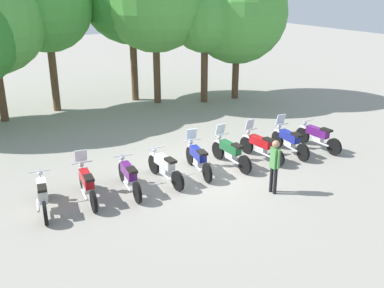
{
  "coord_description": "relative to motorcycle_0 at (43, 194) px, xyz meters",
  "views": [
    {
      "loc": [
        -7.34,
        -11.45,
        6.16
      ],
      "look_at": [
        0.0,
        0.5,
        0.9
      ],
      "focal_mm": 41.39,
      "sensor_mm": 36.0,
      "label": 1
    }
  ],
  "objects": [
    {
      "name": "motorcycle_0",
      "position": [
        0.0,
        0.0,
        0.0
      ],
      "size": [
        0.73,
        2.17,
        0.99
      ],
      "rotation": [
        0.0,
        0.0,
        1.38
      ],
      "color": "black",
      "rests_on": "ground_plane"
    },
    {
      "name": "motorcycle_8",
      "position": [
        10.2,
        -0.57,
        0.0
      ],
      "size": [
        0.62,
        2.19,
        0.99
      ],
      "rotation": [
        0.0,
        0.0,
        1.61
      ],
      "color": "black",
      "rests_on": "ground_plane"
    },
    {
      "name": "motorcycle_3",
      "position": [
        3.82,
        -0.1,
        0.0
      ],
      "size": [
        0.62,
        2.19,
        0.99
      ],
      "rotation": [
        0.0,
        0.0,
        1.59
      ],
      "color": "black",
      "rests_on": "ground_plane"
    },
    {
      "name": "tree_7",
      "position": [
        12.15,
        7.3,
        3.97
      ],
      "size": [
        5.14,
        5.14,
        7.06
      ],
      "color": "brown",
      "rests_on": "ground_plane"
    },
    {
      "name": "person_0",
      "position": [
        6.24,
        -2.55,
        0.49
      ],
      "size": [
        0.23,
        0.4,
        1.7
      ],
      "rotation": [
        0.0,
        0.0,
        0.03
      ],
      "color": "black",
      "rests_on": "ground_plane"
    },
    {
      "name": "tree_6",
      "position": [
        10.28,
        7.52,
        3.88
      ],
      "size": [
        3.62,
        3.62,
        6.22
      ],
      "color": "brown",
      "rests_on": "ground_plane"
    },
    {
      "name": "motorcycle_5",
      "position": [
        6.37,
        -0.16,
        0.01
      ],
      "size": [
        0.62,
        2.19,
        1.37
      ],
      "rotation": [
        0.0,
        0.0,
        1.58
      ],
      "color": "black",
      "rests_on": "ground_plane"
    },
    {
      "name": "tree_3",
      "position": [
        3.16,
        9.97,
        4.46
      ],
      "size": [
        4.24,
        4.24,
        7.1
      ],
      "color": "brown",
      "rests_on": "ground_plane"
    },
    {
      "name": "ground_plane",
      "position": [
        5.1,
        -0.19,
        -0.5
      ],
      "size": [
        80.0,
        80.0,
        0.0
      ],
      "primitive_type": "plane",
      "color": "gray"
    },
    {
      "name": "motorcycle_1",
      "position": [
        1.28,
        -0.02,
        0.01
      ],
      "size": [
        0.66,
        2.19,
        1.37
      ],
      "rotation": [
        0.0,
        0.0,
        1.45
      ],
      "color": "black",
      "rests_on": "ground_plane"
    },
    {
      "name": "motorcycle_4",
      "position": [
        5.11,
        -0.06,
        0.01
      ],
      "size": [
        0.73,
        2.17,
        1.37
      ],
      "rotation": [
        0.0,
        0.0,
        1.38
      ],
      "color": "black",
      "rests_on": "ground_plane"
    },
    {
      "name": "motorcycle_2",
      "position": [
        2.55,
        -0.16,
        0.0
      ],
      "size": [
        0.66,
        2.18,
        0.99
      ],
      "rotation": [
        0.0,
        0.0,
        1.44
      ],
      "color": "black",
      "rests_on": "ground_plane"
    },
    {
      "name": "motorcycle_6",
      "position": [
        7.65,
        -0.26,
        0.01
      ],
      "size": [
        0.62,
        2.19,
        1.37
      ],
      "rotation": [
        0.0,
        0.0,
        1.65
      ],
      "color": "black",
      "rests_on": "ground_plane"
    },
    {
      "name": "motorcycle_7",
      "position": [
        8.93,
        -0.38,
        0.01
      ],
      "size": [
        0.64,
        2.19,
        1.37
      ],
      "rotation": [
        0.0,
        0.0,
        1.46
      ],
      "color": "black",
      "rests_on": "ground_plane"
    }
  ]
}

